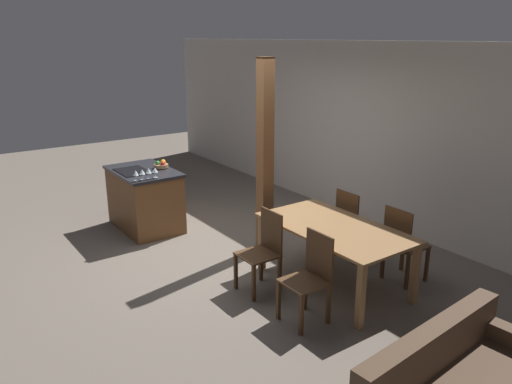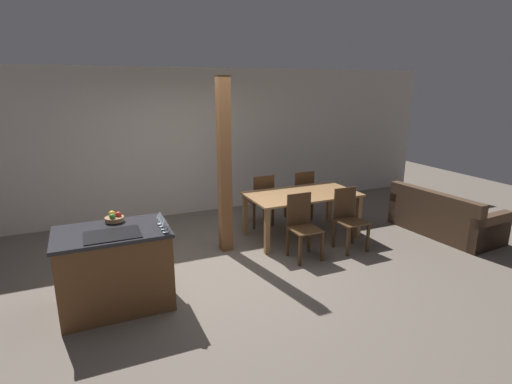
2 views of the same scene
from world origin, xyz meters
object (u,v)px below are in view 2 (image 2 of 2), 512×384
object	(u,v)px
wine_glass_near	(165,223)
dining_chair_near_right	(349,218)
dining_chair_near_left	(303,225)
wine_glass_far	(162,217)
dining_chair_far_left	(261,199)
wine_glass_middle	(163,220)
couch	(443,219)
kitchen_island	(115,268)
dining_chair_far_right	(301,194)
wine_glass_end	(160,215)
timber_post	(224,167)
dining_table	(302,199)
fruit_bowl	(114,218)

from	to	relation	value
wine_glass_near	dining_chair_near_right	xyz separation A→B (m)	(2.82, 0.62, -0.53)
dining_chair_near_left	wine_glass_far	bearing A→B (deg)	-167.84
dining_chair_near_right	dining_chair_far_left	xyz separation A→B (m)	(-0.79, 1.41, 0.00)
wine_glass_middle	couch	world-z (taller)	wine_glass_middle
kitchen_island	dining_chair_far_right	bearing A→B (deg)	27.25
wine_glass_near	wine_glass_end	world-z (taller)	same
wine_glass_far	timber_post	size ratio (longest dim) A/B	0.06
wine_glass_middle	wine_glass_end	world-z (taller)	same
wine_glass_near	wine_glass_end	size ratio (longest dim) A/B	1.00
wine_glass_near	dining_chair_near_right	distance (m)	2.94
wine_glass_end	dining_chair_near_right	bearing A→B (deg)	6.98
wine_glass_near	dining_chair_near_left	world-z (taller)	wine_glass_near
wine_glass_end	dining_table	distance (m)	2.67
dining_chair_near_left	dining_chair_far_left	distance (m)	1.41
wine_glass_end	dining_chair_far_left	distance (m)	2.74
wine_glass_near	dining_chair_far_right	world-z (taller)	wine_glass_near
kitchen_island	dining_chair_far_left	world-z (taller)	dining_chair_far_left
dining_chair_near_left	timber_post	bearing A→B (deg)	142.76
wine_glass_far	dining_chair_far_left	size ratio (longest dim) A/B	0.16
fruit_bowl	dining_table	size ratio (longest dim) A/B	0.12
wine_glass_far	dining_chair_far_right	bearing A→B (deg)	33.26
dining_chair_near_right	dining_table	bearing A→B (deg)	119.20
fruit_bowl	dining_chair_far_right	xyz separation A→B (m)	(3.28, 1.45, -0.47)
dining_chair_near_left	dining_chair_far_left	xyz separation A→B (m)	(0.00, 1.41, 0.00)
wine_glass_near	fruit_bowl	bearing A→B (deg)	128.23
dining_chair_near_right	dining_chair_far_right	bearing A→B (deg)	90.00
wine_glass_near	dining_chair_near_right	world-z (taller)	wine_glass_near
kitchen_island	couch	world-z (taller)	kitchen_island
couch	timber_post	world-z (taller)	timber_post
kitchen_island	dining_chair_far_right	distance (m)	3.76
kitchen_island	wine_glass_near	world-z (taller)	wine_glass_near
wine_glass_near	dining_chair_far_right	distance (m)	3.52
timber_post	dining_chair_near_right	bearing A→B (deg)	-22.12
timber_post	wine_glass_near	bearing A→B (deg)	-130.57
wine_glass_far	dining_chair_near_right	world-z (taller)	wine_glass_far
fruit_bowl	timber_post	world-z (taller)	timber_post
kitchen_island	wine_glass_end	bearing A→B (deg)	-4.32
dining_chair_near_right	kitchen_island	bearing A→B (deg)	-174.76
wine_glass_middle	wine_glass_end	xyz separation A→B (m)	(0.00, 0.19, 0.00)
kitchen_island	dining_chair_near_left	xyz separation A→B (m)	(2.55, 0.31, 0.03)
kitchen_island	fruit_bowl	xyz separation A→B (m)	(0.06, 0.26, 0.50)
wine_glass_near	dining_table	xyz separation A→B (m)	(2.43, 1.33, -0.38)
wine_glass_near	wine_glass_middle	distance (m)	0.09
wine_glass_far	dining_chair_far_left	xyz separation A→B (m)	(2.03, 1.85, -0.53)
dining_chair_near_right	dining_chair_far_left	distance (m)	1.62
fruit_bowl	dining_table	distance (m)	3.00
kitchen_island	dining_chair_far_right	world-z (taller)	dining_chair_far_right
fruit_bowl	dining_chair_near_right	world-z (taller)	fruit_bowl
wine_glass_far	couch	size ratio (longest dim) A/B	0.08
kitchen_island	couch	bearing A→B (deg)	1.84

